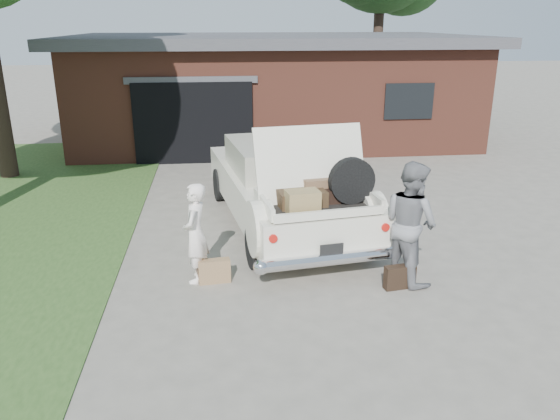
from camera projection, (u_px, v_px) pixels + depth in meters
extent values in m
plane|color=gray|center=(285.00, 296.00, 7.83)|extent=(90.00, 90.00, 0.00)
cube|color=brown|center=(272.00, 91.00, 18.23)|extent=(12.00, 7.00, 3.00)
cube|color=#4C4C51|center=(272.00, 40.00, 17.69)|extent=(12.80, 7.80, 0.30)
cube|color=black|center=(194.00, 123.00, 14.85)|extent=(3.20, 0.30, 2.20)
cube|color=#4C4C51|center=(191.00, 80.00, 14.41)|extent=(3.50, 0.12, 0.18)
cube|color=black|center=(409.00, 101.00, 15.28)|extent=(1.40, 0.08, 1.00)
cylinder|color=#38281E|center=(377.00, 45.00, 24.50)|extent=(0.44, 0.44, 5.35)
cube|color=silver|center=(283.00, 191.00, 10.39)|extent=(2.74, 5.51, 0.69)
cube|color=#A8A694|center=(279.00, 156.00, 10.48)|extent=(2.03, 2.34, 0.55)
cube|color=black|center=(267.00, 147.00, 11.40)|extent=(1.63, 0.32, 0.46)
cube|color=black|center=(293.00, 171.00, 9.57)|extent=(1.63, 0.32, 0.46)
cylinder|color=black|center=(256.00, 247.00, 8.63)|extent=(0.33, 0.72, 0.70)
cylinder|color=black|center=(365.00, 236.00, 9.08)|extent=(0.33, 0.72, 0.70)
cylinder|color=black|center=(221.00, 185.00, 11.91)|extent=(0.33, 0.72, 0.70)
cylinder|color=black|center=(302.00, 179.00, 12.36)|extent=(0.33, 0.72, 0.70)
cylinder|color=silver|center=(331.00, 259.00, 8.01)|extent=(2.17, 0.50, 0.19)
cylinder|color=#A5140F|center=(273.00, 238.00, 7.74)|extent=(0.14, 0.12, 0.13)
cylinder|color=#A5140F|center=(384.00, 227.00, 8.16)|extent=(0.14, 0.12, 0.13)
cube|color=black|center=(332.00, 250.00, 7.94)|extent=(0.36, 0.07, 0.18)
cube|color=black|center=(317.00, 206.00, 8.44)|extent=(1.78, 1.38, 0.04)
cube|color=silver|center=(264.00, 204.00, 8.20)|extent=(0.23, 1.16, 0.19)
cube|color=silver|center=(368.00, 195.00, 8.61)|extent=(0.23, 1.16, 0.19)
cube|color=silver|center=(330.00, 214.00, 7.89)|extent=(1.68, 0.30, 0.13)
cube|color=silver|center=(310.00, 164.00, 8.58)|extent=(1.82, 0.73, 1.15)
cube|color=#432F1C|center=(301.00, 198.00, 8.38)|extent=(0.79, 0.57, 0.24)
cube|color=#A08551|center=(302.00, 202.00, 8.04)|extent=(0.53, 0.38, 0.34)
cube|color=black|center=(317.00, 195.00, 8.55)|extent=(0.73, 0.53, 0.21)
cube|color=brown|center=(317.00, 183.00, 8.60)|extent=(0.49, 0.36, 0.16)
cylinder|color=black|center=(352.00, 181.00, 8.40)|extent=(0.74, 0.27, 0.72)
imported|color=white|center=(195.00, 233.00, 8.07)|extent=(0.47, 0.62, 1.52)
imported|color=gray|center=(410.00, 222.00, 8.03)|extent=(1.01, 1.11, 1.85)
cube|color=#9D7850|center=(214.00, 271.00, 8.18)|extent=(0.49, 0.20, 0.37)
cube|color=black|center=(400.00, 277.00, 8.00)|extent=(0.48, 0.21, 0.36)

